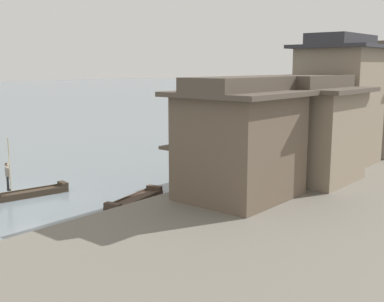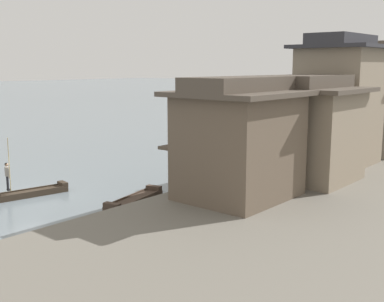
{
  "view_description": "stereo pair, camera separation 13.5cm",
  "coord_description": "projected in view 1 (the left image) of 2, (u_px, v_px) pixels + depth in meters",
  "views": [
    {
      "loc": [
        25.0,
        -14.55,
        7.51
      ],
      "look_at": [
        2.74,
        11.7,
        1.44
      ],
      "focal_mm": 45.42,
      "sensor_mm": 36.0,
      "label": 1
    },
    {
      "loc": [
        25.11,
        -14.46,
        7.51
      ],
      "look_at": [
        2.74,
        11.7,
        1.44
      ],
      "focal_mm": 45.42,
      "sensor_mm": 36.0,
      "label": 2
    }
  ],
  "objects": [
    {
      "name": "house_waterfront_nearest",
      "position": [
        240.0,
        139.0,
        24.55
      ],
      "size": [
        5.83,
        6.47,
        6.14
      ],
      "color": "brown",
      "rests_on": "riverbank_right"
    },
    {
      "name": "house_waterfront_narrow",
      "position": [
        373.0,
        113.0,
        38.27
      ],
      "size": [
        5.89,
        7.41,
        6.14
      ],
      "color": "gray",
      "rests_on": "riverbank_right"
    },
    {
      "name": "boat_foreground_poled",
      "position": [
        31.0,
        193.0,
        28.29
      ],
      "size": [
        1.7,
        4.41,
        0.54
      ],
      "color": "#33281E",
      "rests_on": "ground"
    },
    {
      "name": "boat_moored_far",
      "position": [
        371.0,
        135.0,
        51.6
      ],
      "size": [
        0.97,
        5.26,
        0.59
      ],
      "color": "#232326",
      "rests_on": "ground"
    },
    {
      "name": "ground_plane",
      "position": [
        26.0,
        197.0,
        28.16
      ],
      "size": [
        400.0,
        400.0,
        0.0
      ],
      "primitive_type": "plane",
      "color": "slate"
    },
    {
      "name": "boatman_person",
      "position": [
        8.0,
        173.0,
        27.25
      ],
      "size": [
        0.56,
        0.34,
        3.04
      ],
      "color": "black",
      "rests_on": "boat_foreground_poled"
    },
    {
      "name": "boat_midriver_drifting",
      "position": [
        324.0,
        145.0,
        45.58
      ],
      "size": [
        1.56,
        5.45,
        0.44
      ],
      "color": "#33281E",
      "rests_on": "ground"
    },
    {
      "name": "boat_moored_third",
      "position": [
        371.0,
        115.0,
        71.67
      ],
      "size": [
        4.08,
        2.2,
        0.73
      ],
      "color": "#33281E",
      "rests_on": "ground"
    },
    {
      "name": "boat_midriver_upstream",
      "position": [
        208.0,
        178.0,
        32.32
      ],
      "size": [
        1.71,
        4.54,
        0.45
      ],
      "color": "brown",
      "rests_on": "ground"
    },
    {
      "name": "house_waterfront_tall",
      "position": [
        338.0,
        101.0,
        33.2
      ],
      "size": [
        5.78,
        5.64,
        8.74
      ],
      "color": "gray",
      "rests_on": "riverbank_right"
    },
    {
      "name": "house_waterfront_second",
      "position": [
        305.0,
        128.0,
        28.75
      ],
      "size": [
        6.8,
        5.84,
        6.14
      ],
      "color": "gray",
      "rests_on": "riverbank_right"
    },
    {
      "name": "boat_moored_nearest",
      "position": [
        135.0,
        200.0,
        26.8
      ],
      "size": [
        2.0,
        4.56,
        0.53
      ],
      "color": "#423328",
      "rests_on": "ground"
    },
    {
      "name": "boat_upstream_distant",
      "position": [
        263.0,
        165.0,
        36.19
      ],
      "size": [
        2.0,
        4.39,
        0.57
      ],
      "color": "#33281E",
      "rests_on": "ground"
    }
  ]
}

